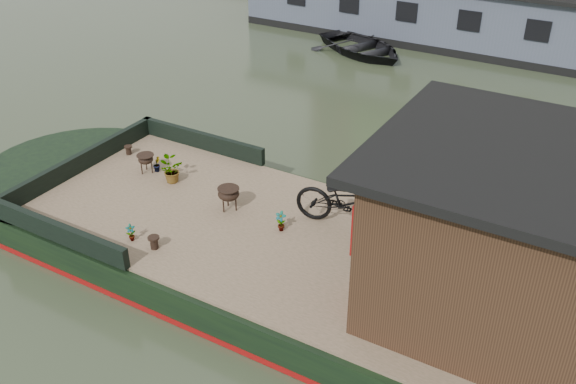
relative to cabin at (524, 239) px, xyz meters
The scene contains 16 objects.
ground 2.88m from the cabin, behind, with size 120.00×120.00×0.00m, color #313824.
houseboat_hull 3.87m from the cabin, behind, with size 14.01×4.02×0.60m.
houseboat_deck 2.52m from the cabin, behind, with size 11.80×3.80×0.05m, color #92765A.
bow_bulwark 7.33m from the cabin, behind, with size 3.00×4.00×0.35m.
cabin is the anchor object (origin of this frame).
bicycle 3.04m from the cabin, 163.84° to the left, with size 0.64×1.83×0.96m, color black.
potted_plant_a 3.88m from the cabin, behind, with size 0.19×0.13×0.35m, color brown.
potted_plant_b 6.95m from the cabin, behind, with size 0.16×0.13×0.29m, color brown.
potted_plant_c 6.42m from the cabin, behind, with size 0.44×0.38×0.48m, color #99592C.
potted_plant_e 5.90m from the cabin, 166.89° to the right, with size 0.16×0.11×0.30m, color brown.
brazier_front 7.07m from the cabin, behind, with size 0.35×0.35×0.37m, color black, non-canonical shape.
brazier_rear 4.95m from the cabin, behind, with size 0.40×0.40×0.43m, color black, non-canonical shape.
bollard_port 7.93m from the cabin, behind, with size 0.16×0.16×0.18m, color black.
bollard_stbd 5.47m from the cabin, 166.00° to the right, with size 0.19×0.19×0.21m, color black.
dinghy 13.13m from the cabin, 123.35° to the left, with size 2.42×3.39×0.70m, color black.
far_houseboat 14.20m from the cabin, 98.88° to the left, with size 20.40×4.40×2.11m.
Camera 1 is at (2.99, -7.37, 6.58)m, focal length 40.00 mm.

